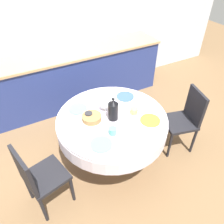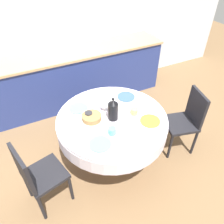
{
  "view_description": "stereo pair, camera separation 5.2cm",
  "coord_description": "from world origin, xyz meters",
  "px_view_note": "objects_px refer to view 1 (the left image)",
  "views": [
    {
      "loc": [
        -0.93,
        -1.74,
        2.43
      ],
      "look_at": [
        0.0,
        0.0,
        0.81
      ],
      "focal_mm": 35.0,
      "sensor_mm": 36.0,
      "label": 1
    },
    {
      "loc": [
        -0.88,
        -1.76,
        2.43
      ],
      "look_at": [
        0.0,
        0.0,
        0.81
      ],
      "focal_mm": 35.0,
      "sensor_mm": 36.0,
      "label": 2
    }
  ],
  "objects_px": {
    "chair_right": "(38,176)",
    "teapot": "(106,104)",
    "chair_left": "(185,118)",
    "coffee_carafe": "(113,110)"
  },
  "relations": [
    {
      "from": "chair_right",
      "to": "teapot",
      "type": "relative_size",
      "value": 4.49
    },
    {
      "from": "chair_left",
      "to": "chair_right",
      "type": "distance_m",
      "value": 1.96
    },
    {
      "from": "chair_right",
      "to": "teapot",
      "type": "distance_m",
      "value": 1.11
    },
    {
      "from": "chair_right",
      "to": "coffee_carafe",
      "type": "xyz_separation_m",
      "value": [
        0.98,
        0.21,
        0.35
      ]
    },
    {
      "from": "coffee_carafe",
      "to": "teapot",
      "type": "relative_size",
      "value": 1.48
    },
    {
      "from": "chair_left",
      "to": "chair_right",
      "type": "relative_size",
      "value": 1.0
    },
    {
      "from": "chair_left",
      "to": "teapot",
      "type": "relative_size",
      "value": 4.49
    },
    {
      "from": "chair_left",
      "to": "coffee_carafe",
      "type": "height_order",
      "value": "coffee_carafe"
    },
    {
      "from": "coffee_carafe",
      "to": "teapot",
      "type": "height_order",
      "value": "coffee_carafe"
    },
    {
      "from": "chair_left",
      "to": "teapot",
      "type": "xyz_separation_m",
      "value": [
        -0.97,
        0.43,
        0.3
      ]
    }
  ]
}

